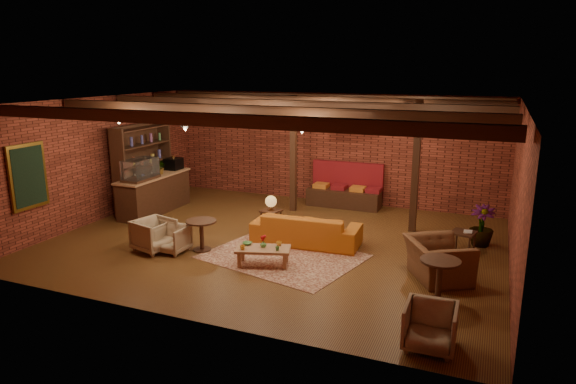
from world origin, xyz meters
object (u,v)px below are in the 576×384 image
at_px(armchair_a, 154,233).
at_px(armchair_b, 172,238).
at_px(sofa, 306,229).
at_px(side_table_book, 463,233).
at_px(coffee_table, 263,250).
at_px(armchair_far, 430,325).
at_px(armchair_right, 438,253).
at_px(side_table_lamp, 271,204).
at_px(round_table_right, 440,274).
at_px(round_table_left, 201,230).
at_px(plant_tall, 486,185).

distance_m(armchair_a, armchair_b, 0.43).
xyz_separation_m(sofa, side_table_book, (3.35, 0.60, 0.13)).
xyz_separation_m(coffee_table, armchair_b, (-2.16, -0.05, -0.01)).
distance_m(sofa, armchair_far, 4.74).
bearing_deg(side_table_book, armchair_far, -92.21).
bearing_deg(armchair_far, armchair_right, 93.37).
xyz_separation_m(side_table_lamp, armchair_a, (-1.81, -2.23, -0.29)).
height_order(armchair_a, armchair_b, armchair_a).
bearing_deg(armchair_far, round_table_right, 91.11).
bearing_deg(round_table_left, armchair_b, -149.39).
height_order(armchair_right, round_table_right, armchair_right).
xyz_separation_m(coffee_table, side_table_lamp, (-0.76, 2.11, 0.35)).
bearing_deg(round_table_left, side_table_book, 19.37).
height_order(round_table_left, armchair_right, armchair_right).
bearing_deg(side_table_lamp, sofa, -26.56).
relative_size(armchair_right, round_table_right, 1.50).
bearing_deg(coffee_table, side_table_book, 29.98).
xyz_separation_m(armchair_b, plant_tall, (6.22, 3.00, 1.08)).
height_order(coffee_table, round_table_right, round_table_right).
bearing_deg(side_table_lamp, armchair_far, -43.32).
height_order(coffee_table, armchair_right, armchair_right).
bearing_deg(side_table_book, round_table_left, -160.63).
distance_m(side_table_lamp, armchair_right, 4.39).
xyz_separation_m(coffee_table, armchair_a, (-2.57, -0.12, 0.06)).
xyz_separation_m(armchair_right, round_table_right, (0.14, -1.05, 0.01)).
relative_size(armchair_right, plant_tall, 0.42).
bearing_deg(round_table_left, sofa, 32.79).
relative_size(side_table_lamp, armchair_a, 1.14).
relative_size(side_table_lamp, armchair_b, 1.36).
bearing_deg(armchair_far, armchair_a, 162.44).
bearing_deg(round_table_left, armchair_far, -23.41).
xyz_separation_m(armchair_a, armchair_far, (6.13, -1.84, -0.02)).
bearing_deg(coffee_table, armchair_far, -28.83).
xyz_separation_m(side_table_lamp, round_table_left, (-0.84, -1.84, -0.21)).
height_order(round_table_right, armchair_far, round_table_right).
bearing_deg(side_table_lamp, side_table_book, 0.42).
bearing_deg(round_table_left, coffee_table, -9.74).
height_order(sofa, armchair_a, armchair_a).
relative_size(round_table_left, armchair_far, 0.93).
bearing_deg(sofa, round_table_left, 29.54).
distance_m(round_table_left, armchair_right, 4.99).
xyz_separation_m(round_table_left, plant_tall, (5.66, 2.67, 0.94)).
distance_m(coffee_table, round_table_right, 3.54).
bearing_deg(coffee_table, sofa, 76.43).
bearing_deg(armchair_far, coffee_table, 150.33).
bearing_deg(armchair_a, round_table_left, -53.33).
relative_size(coffee_table, armchair_right, 1.02).
relative_size(armchair_a, round_table_right, 0.99).
relative_size(round_table_left, armchair_a, 0.88).
xyz_separation_m(sofa, armchair_b, (-2.53, -1.60, -0.03)).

